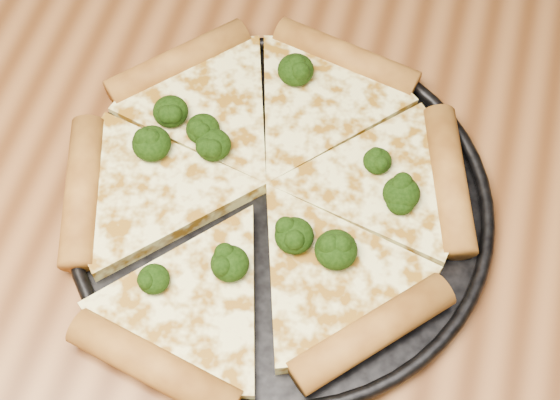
# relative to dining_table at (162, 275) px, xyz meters

# --- Properties ---
(dining_table) EXTENTS (1.20, 0.90, 0.75)m
(dining_table) POSITION_rel_dining_table_xyz_m (0.00, 0.00, 0.00)
(dining_table) COLOR brown
(dining_table) RESTS_ON ground
(pizza_pan) EXTENTS (0.33, 0.33, 0.02)m
(pizza_pan) POSITION_rel_dining_table_xyz_m (0.10, 0.04, 0.10)
(pizza_pan) COLOR black
(pizza_pan) RESTS_ON dining_table
(pizza) EXTENTS (0.34, 0.35, 0.03)m
(pizza) POSITION_rel_dining_table_xyz_m (0.08, 0.05, 0.11)
(pizza) COLOR #EFE992
(pizza) RESTS_ON pizza_pan
(broccoli_florets) EXTENTS (0.23, 0.24, 0.02)m
(broccoli_florets) POSITION_rel_dining_table_xyz_m (0.08, 0.05, 0.12)
(broccoli_florets) COLOR black
(broccoli_florets) RESTS_ON pizza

